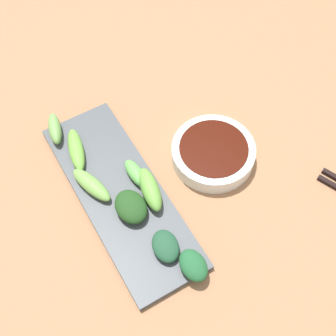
% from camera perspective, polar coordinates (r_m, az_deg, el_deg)
% --- Properties ---
extents(tabletop, '(2.10, 2.10, 0.02)m').
position_cam_1_polar(tabletop, '(0.83, -0.77, -3.18)').
color(tabletop, '#A0714E').
rests_on(tabletop, ground).
extents(sauce_bowl, '(0.15, 0.15, 0.03)m').
position_cam_1_polar(sauce_bowl, '(0.85, 5.47, 1.86)').
color(sauce_bowl, white).
rests_on(sauce_bowl, tabletop).
extents(serving_plate, '(0.13, 0.38, 0.01)m').
position_cam_1_polar(serving_plate, '(0.82, -5.67, -3.24)').
color(serving_plate, '#464C52').
rests_on(serving_plate, tabletop).
extents(broccoli_leafy_0, '(0.04, 0.06, 0.03)m').
position_cam_1_polar(broccoli_leafy_0, '(0.74, 3.08, -11.65)').
color(broccoli_leafy_0, '#225D33').
rests_on(broccoli_leafy_0, serving_plate).
extents(broccoli_leafy_1, '(0.05, 0.06, 0.02)m').
position_cam_1_polar(broccoli_leafy_1, '(0.75, -0.29, -9.41)').
color(broccoli_leafy_1, '#224F35').
rests_on(broccoli_leafy_1, serving_plate).
extents(broccoli_leafy_2, '(0.05, 0.07, 0.03)m').
position_cam_1_polar(broccoli_leafy_2, '(0.78, -4.49, -4.69)').
color(broccoli_leafy_2, '#21481D').
rests_on(broccoli_leafy_2, serving_plate).
extents(broccoli_stalk_3, '(0.05, 0.10, 0.02)m').
position_cam_1_polar(broccoli_stalk_3, '(0.86, -11.02, 2.18)').
color(broccoli_stalk_3, '#6BAD41').
rests_on(broccoli_stalk_3, serving_plate).
extents(broccoli_stalk_4, '(0.03, 0.07, 0.02)m').
position_cam_1_polar(broccoli_stalk_4, '(0.82, -3.87, -0.70)').
color(broccoli_stalk_4, '#62B351').
rests_on(broccoli_stalk_4, serving_plate).
extents(broccoli_stalk_5, '(0.05, 0.09, 0.02)m').
position_cam_1_polar(broccoli_stalk_5, '(0.81, -9.21, -2.03)').
color(broccoli_stalk_5, '#72A84D').
rests_on(broccoli_stalk_5, serving_plate).
extents(broccoli_stalk_6, '(0.04, 0.07, 0.03)m').
position_cam_1_polar(broccoli_stalk_6, '(0.89, -13.49, 4.63)').
color(broccoli_stalk_6, '#71A755').
rests_on(broccoli_stalk_6, serving_plate).
extents(broccoli_stalk_7, '(0.05, 0.09, 0.03)m').
position_cam_1_polar(broccoli_stalk_7, '(0.79, -2.30, -2.39)').
color(broccoli_stalk_7, '#6AAC44').
rests_on(broccoli_stalk_7, serving_plate).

